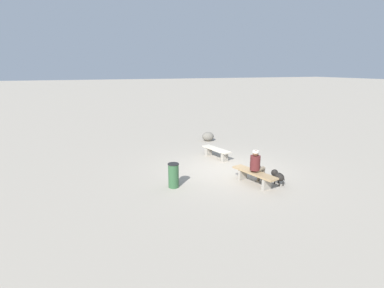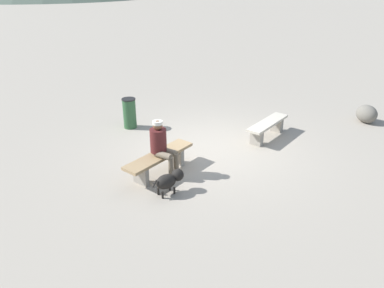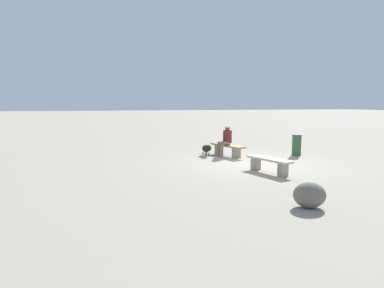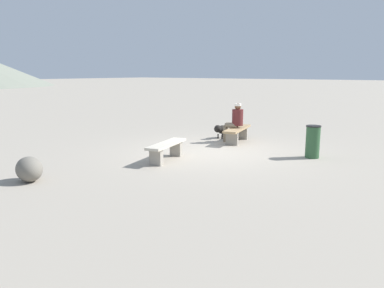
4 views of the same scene
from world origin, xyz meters
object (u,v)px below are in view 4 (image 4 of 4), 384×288
at_px(dog, 221,129).
at_px(seated_person, 235,119).
at_px(trash_bin, 313,142).
at_px(bench_right, 237,132).
at_px(bench_left, 167,148).
at_px(boulder, 29,169).

bearing_deg(dog, seated_person, 68.86).
xyz_separation_m(seated_person, trash_bin, (-0.78, -2.84, -0.31)).
bearing_deg(bench_right, bench_left, 163.66).
bearing_deg(bench_left, bench_right, -16.34).
xyz_separation_m(bench_left, boulder, (-3.18, 1.03, -0.05)).
bearing_deg(dog, bench_left, 11.92).
height_order(bench_left, dog, dog).
height_order(dog, trash_bin, trash_bin).
distance_m(bench_left, bench_right, 3.36).
xyz_separation_m(bench_left, seated_person, (3.34, -0.06, 0.42)).
bearing_deg(bench_right, trash_bin, -120.13).
xyz_separation_m(bench_right, trash_bin, (-0.80, -2.76, 0.09)).
distance_m(bench_right, boulder, 6.64).
relative_size(bench_left, seated_person, 1.33).
height_order(bench_left, boulder, boulder).
relative_size(bench_left, trash_bin, 1.94).
relative_size(trash_bin, boulder, 1.31).
xyz_separation_m(dog, boulder, (-6.82, 0.36, -0.04)).
bearing_deg(seated_person, dog, 47.39).
distance_m(bench_left, trash_bin, 3.87).
height_order(bench_right, boulder, boulder).
bearing_deg(dog, trash_bin, 74.66).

